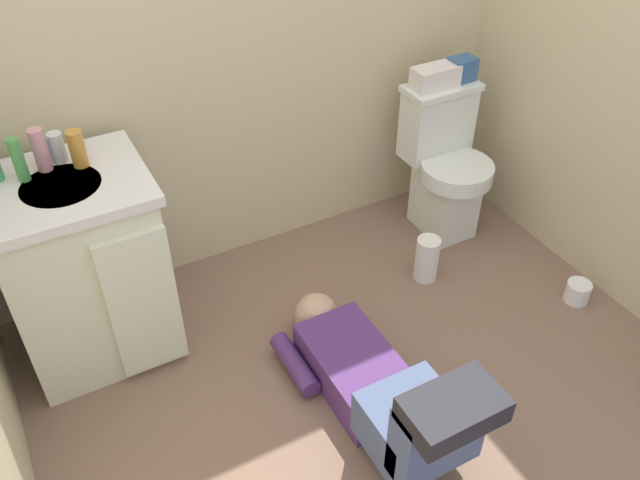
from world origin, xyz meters
name	(u,v)px	position (x,y,z in m)	size (l,w,h in m)	color
ground_plane	(362,380)	(0.00, 0.00, -0.02)	(3.01, 3.01, 0.04)	#7E604D
wall_back	(239,2)	(0.00, 1.04, 1.20)	(2.67, 0.08, 2.40)	beige
toilet	(444,164)	(0.87, 0.69, 0.37)	(0.36, 0.46, 0.75)	silver
vanity_cabinet	(86,269)	(-0.86, 0.68, 0.42)	(0.60, 0.53, 0.82)	beige
faucet	(48,152)	(-0.87, 0.83, 0.87)	(0.02, 0.02, 0.10)	silver
person_plumber	(381,388)	(-0.05, -0.20, 0.18)	(0.39, 1.06, 0.52)	#512D6B
tissue_box	(435,77)	(0.83, 0.78, 0.80)	(0.22, 0.11, 0.10)	silver
toiletry_bag	(462,69)	(0.98, 0.78, 0.81)	(0.12, 0.09, 0.11)	#33598C
bottle_green	(18,160)	(-0.97, 0.76, 0.90)	(0.04, 0.04, 0.16)	#4A994A
bottle_pink	(40,150)	(-0.89, 0.79, 0.90)	(0.05, 0.05, 0.16)	#D28D98
bottle_clear	(57,147)	(-0.83, 0.82, 0.88)	(0.05, 0.05, 0.11)	silver
bottle_amber	(77,149)	(-0.77, 0.76, 0.89)	(0.06, 0.06, 0.14)	#C48532
paper_towel_roll	(427,259)	(0.57, 0.37, 0.11)	(0.11, 0.11, 0.23)	white
toilet_paper_roll	(578,292)	(1.09, -0.08, 0.05)	(0.11, 0.11, 0.10)	white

